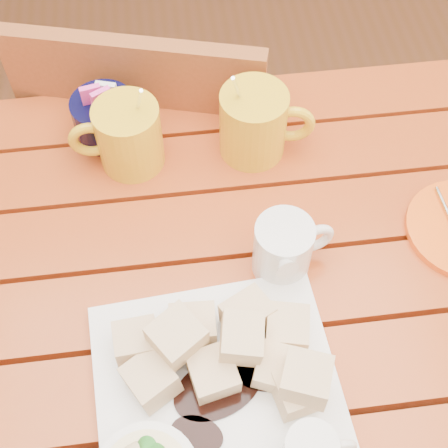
{
  "coord_description": "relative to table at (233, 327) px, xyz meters",
  "views": [
    {
      "loc": [
        -0.06,
        -0.36,
        1.49
      ],
      "look_at": [
        -0.0,
        0.07,
        0.82
      ],
      "focal_mm": 50.0,
      "sensor_mm": 36.0,
      "label": 1
    }
  ],
  "objects": [
    {
      "name": "ground",
      "position": [
        0.0,
        -0.0,
        -0.64
      ],
      "size": [
        5.0,
        5.0,
        0.0
      ],
      "primitive_type": "plane",
      "color": "brown",
      "rests_on": "ground"
    },
    {
      "name": "table",
      "position": [
        0.0,
        0.0,
        0.0
      ],
      "size": [
        1.2,
        0.79,
        0.75
      ],
      "color": "#9E2B14",
      "rests_on": "ground"
    },
    {
      "name": "dessert_plate",
      "position": [
        -0.05,
        -0.16,
        0.14
      ],
      "size": [
        0.31,
        0.31,
        0.12
      ],
      "rotation": [
        0.0,
        0.0,
        0.07
      ],
      "color": "white",
      "rests_on": "table"
    },
    {
      "name": "coffee_mug_left",
      "position": [
        -0.12,
        0.25,
        0.16
      ],
      "size": [
        0.14,
        0.1,
        0.16
      ],
      "rotation": [
        0.0,
        0.0,
        -0.0
      ],
      "color": "gold",
      "rests_on": "table"
    },
    {
      "name": "coffee_mug_right",
      "position": [
        0.06,
        0.24,
        0.16
      ],
      "size": [
        0.14,
        0.1,
        0.17
      ],
      "rotation": [
        0.0,
        0.0,
        -0.15
      ],
      "color": "gold",
      "rests_on": "table"
    },
    {
      "name": "cream_pitcher",
      "position": [
        0.07,
        0.03,
        0.16
      ],
      "size": [
        0.11,
        0.09,
        0.09
      ],
      "rotation": [
        0.0,
        0.0,
        0.2
      ],
      "color": "white",
      "rests_on": "table"
    },
    {
      "name": "sugar_caddy",
      "position": [
        -0.16,
        0.3,
        0.14
      ],
      "size": [
        0.1,
        0.1,
        0.1
      ],
      "color": "black",
      "rests_on": "table"
    },
    {
      "name": "chair_far",
      "position": [
        -0.08,
        0.47,
        -0.16
      ],
      "size": [
        0.5,
        0.5,
        0.87
      ],
      "rotation": [
        0.0,
        0.0,
        2.87
      ],
      "color": "brown",
      "rests_on": "ground"
    }
  ]
}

